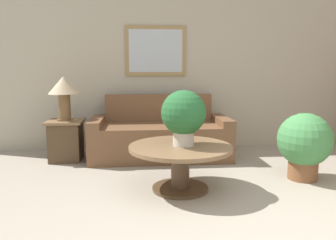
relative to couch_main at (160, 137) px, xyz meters
The scene contains 7 objects.
wall_back 1.35m from the couch_main, 43.88° to the left, with size 7.66×0.09×2.60m.
couch_main is the anchor object (origin of this frame).
coffee_table 1.39m from the couch_main, 84.55° to the right, with size 1.10×1.10×0.49m.
side_table 1.35m from the couch_main, behind, with size 0.50×0.50×0.58m.
table_lamp 1.52m from the couch_main, behind, with size 0.43×0.43×0.62m.
potted_plant_on_table 1.48m from the couch_main, 83.24° to the right, with size 0.47×0.47×0.59m.
potted_plant_floor 2.00m from the couch_main, 35.64° to the right, with size 0.62×0.62×0.79m.
Camera 1 is at (-0.95, -1.96, 1.27)m, focal length 35.00 mm.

